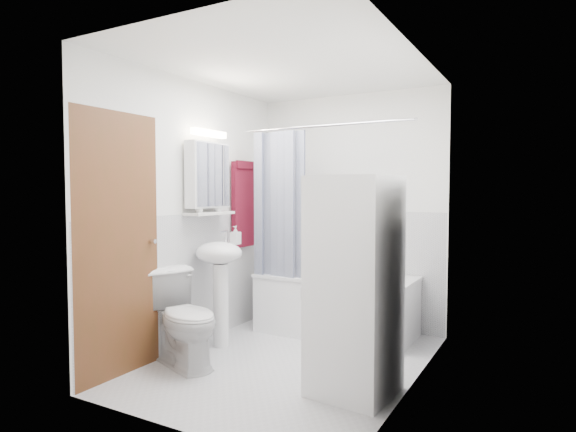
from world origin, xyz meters
The scene contains 20 objects.
floor centered at (0.00, 0.00, 0.00)m, with size 2.60×2.60×0.00m, color silver.
room_walls centered at (0.00, 0.00, 1.49)m, with size 2.60×2.60×2.60m.
wainscot centered at (0.00, 0.29, 0.60)m, with size 1.98×2.58×2.58m.
door centered at (-0.95, -0.55, 1.00)m, with size 0.05×2.00×2.00m.
bathtub centered at (0.02, 0.92, 0.32)m, with size 1.52×0.72×0.58m.
tub_spout centered at (0.22, 1.25, 0.90)m, with size 0.04×0.04×0.12m, color silver.
curtain_rod centered at (0.02, 0.62, 2.00)m, with size 0.02×0.02×1.70m, color silver.
shower_curtain centered at (-0.46, 0.62, 1.25)m, with size 0.55×0.02×1.45m.
sink centered at (-0.75, 0.06, 0.70)m, with size 0.44×0.37×1.04m.
medicine_cabinet centered at (-0.90, 0.10, 1.57)m, with size 0.13×0.50×0.71m.
shelf centered at (-0.89, 0.10, 1.20)m, with size 0.18×0.54×0.03m, color silver.
shower_caddy centered at (0.27, 1.24, 1.15)m, with size 0.22×0.06×0.02m, color silver.
towel centered at (-0.94, 0.73, 1.28)m, with size 0.07×0.37×0.90m.
washer_dryer centered at (0.68, -0.30, 0.76)m, with size 0.58×0.57×1.51m.
toilet centered at (-0.72, -0.46, 0.38)m, with size 0.43×0.77×0.75m, color white.
soap_pump centered at (-0.71, 0.25, 0.95)m, with size 0.08×0.17×0.08m, color gray.
shelf_bottle centered at (-0.89, -0.05, 1.25)m, with size 0.07×0.18×0.07m, color gray.
shelf_cup centered at (-0.89, 0.22, 1.26)m, with size 0.10×0.09×0.10m, color gray.
shampoo_a centered at (0.35, 1.24, 1.23)m, with size 0.13×0.17×0.13m, color gray.
shampoo_b centered at (0.47, 1.24, 1.20)m, with size 0.08×0.21×0.08m, color #27439E.
Camera 1 is at (1.88, -3.40, 1.41)m, focal length 30.00 mm.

